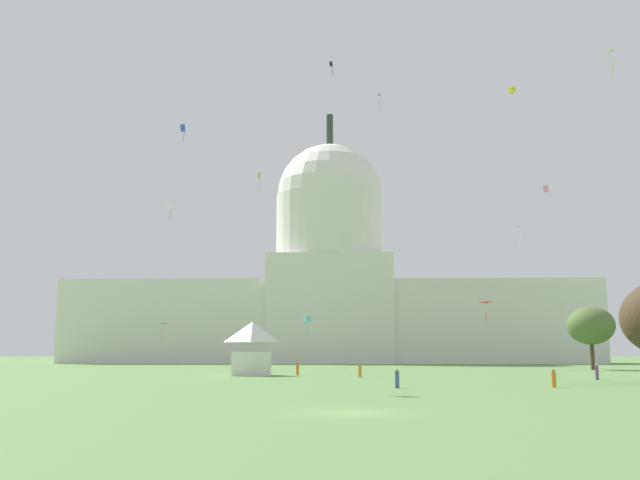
{
  "coord_description": "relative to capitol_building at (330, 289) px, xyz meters",
  "views": [
    {
      "loc": [
        -0.52,
        -39.12,
        3.1
      ],
      "look_at": [
        -4.04,
        93.04,
        22.64
      ],
      "focal_mm": 42.23,
      "sensor_mm": 36.0,
      "label": 1
    }
  ],
  "objects": [
    {
      "name": "ground_plane",
      "position": [
        3.12,
        -157.16,
        -19.27
      ],
      "size": [
        800.0,
        800.0,
        0.0
      ],
      "primitive_type": "plane",
      "color": "#567F42"
    },
    {
      "name": "capitol_building",
      "position": [
        0.0,
        0.0,
        0.0
      ],
      "size": [
        134.52,
        28.38,
        66.35
      ],
      "color": "silver",
      "rests_on": "ground_plane"
    },
    {
      "name": "event_tent",
      "position": [
        -8.72,
        -99.39,
        -15.84
      ],
      "size": [
        5.35,
        4.86,
        6.76
      ],
      "rotation": [
        0.0,
        0.0,
        0.06
      ],
      "color": "white",
      "rests_on": "ground_plane"
    },
    {
      "name": "tree_east_mid",
      "position": [
        44.37,
        -69.27,
        -12.02
      ],
      "size": [
        8.4,
        8.53,
        10.43
      ],
      "color": "#4C3823",
      "rests_on": "ground_plane"
    },
    {
      "name": "person_orange_lawn_far_left",
      "position": [
        20.92,
        -130.18,
        -18.57
      ],
      "size": [
        0.57,
        0.57,
        1.54
      ],
      "rotation": [
        0.0,
        0.0,
        2.53
      ],
      "color": "orange",
      "rests_on": "ground_plane"
    },
    {
      "name": "person_purple_back_center",
      "position": [
        30.41,
        -112.86,
        -18.45
      ],
      "size": [
        0.51,
        0.51,
        1.76
      ],
      "rotation": [
        0.0,
        0.0,
        0.71
      ],
      "color": "#703D93",
      "rests_on": "ground_plane"
    },
    {
      "name": "person_denim_front_center",
      "position": [
        7.37,
        -131.93,
        -18.49
      ],
      "size": [
        0.48,
        0.48,
        1.68
      ],
      "rotation": [
        0.0,
        0.0,
        2.66
      ],
      "color": "#3D5684",
      "rests_on": "ground_plane"
    },
    {
      "name": "person_orange_near_tent",
      "position": [
        -2.95,
        -97.6,
        -18.51
      ],
      "size": [
        0.45,
        0.45,
        1.65
      ],
      "rotation": [
        0.0,
        0.0,
        6.04
      ],
      "color": "orange",
      "rests_on": "ground_plane"
    },
    {
      "name": "person_orange_back_left",
      "position": [
        4.93,
        -105.31,
        -18.57
      ],
      "size": [
        0.52,
        0.52,
        1.53
      ],
      "rotation": [
        0.0,
        0.0,
        5.29
      ],
      "color": "orange",
      "rests_on": "ground_plane"
    },
    {
      "name": "kite_cyan_low",
      "position": [
        -3.49,
        -54.29,
        -10.18
      ],
      "size": [
        1.16,
        1.16,
        3.23
      ],
      "rotation": [
        0.0,
        0.0,
        5.18
      ],
      "color": "#33BCDB"
    },
    {
      "name": "kite_green_high",
      "position": [
        11.18,
        -34.68,
        39.75
      ],
      "size": [
        1.28,
        1.59,
        3.32
      ],
      "rotation": [
        0.0,
        0.0,
        4.33
      ],
      "color": "green"
    },
    {
      "name": "kite_red_low",
      "position": [
        23.08,
        -90.77,
        -10.07
      ],
      "size": [
        1.66,
        1.38,
        2.3
      ],
      "rotation": [
        0.0,
        0.0,
        2.68
      ],
      "color": "red"
    },
    {
      "name": "kite_pink_mid",
      "position": [
        34.37,
        -82.11,
        8.56
      ],
      "size": [
        0.71,
        0.97,
        1.1
      ],
      "rotation": [
        0.0,
        0.0,
        1.39
      ],
      "color": "pink"
    },
    {
      "name": "kite_lime_high",
      "position": [
        39.71,
        -98.45,
        23.49
      ],
      "size": [
        1.23,
        1.76,
        3.06
      ],
      "rotation": [
        0.0,
        0.0,
        1.86
      ],
      "color": "#8CD133"
    },
    {
      "name": "kite_gold_high",
      "position": [
        -15.76,
        -28.99,
        22.97
      ],
      "size": [
        0.65,
        0.33,
        4.27
      ],
      "rotation": [
        0.0,
        0.0,
        5.56
      ],
      "color": "gold"
    },
    {
      "name": "kite_blue_high",
      "position": [
        -23.68,
        -74.82,
        20.75
      ],
      "size": [
        0.95,
        0.32,
        3.06
      ],
      "rotation": [
        0.0,
        0.0,
        5.59
      ],
      "color": "blue"
    },
    {
      "name": "kite_turquoise_low",
      "position": [
        -32.35,
        -48.53,
        -11.53
      ],
      "size": [
        1.58,
        1.6,
        3.81
      ],
      "rotation": [
        0.0,
        0.0,
        3.94
      ],
      "color": "teal"
    },
    {
      "name": "kite_black_high",
      "position": [
        1.4,
        -86.2,
        27.18
      ],
      "size": [
        0.57,
        0.46,
        2.21
      ],
      "rotation": [
        0.0,
        0.0,
        2.98
      ],
      "color": "black"
    },
    {
      "name": "kite_magenta_mid",
      "position": [
        38.38,
        -48.97,
        7.81
      ],
      "size": [
        0.93,
        1.32,
        3.78
      ],
      "rotation": [
        0.0,
        0.0,
        1.8
      ],
      "color": "#D1339E"
    },
    {
      "name": "kite_white_mid",
      "position": [
        -23.69,
        -82.6,
        5.89
      ],
      "size": [
        1.03,
        0.76,
        2.74
      ],
      "rotation": [
        0.0,
        0.0,
        4.95
      ],
      "color": "white"
    },
    {
      "name": "kite_yellow_high",
      "position": [
        33.62,
        -65.83,
        30.24
      ],
      "size": [
        1.36,
        1.37,
        1.14
      ],
      "rotation": [
        0.0,
        0.0,
        3.81
      ],
      "color": "yellow"
    }
  ]
}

